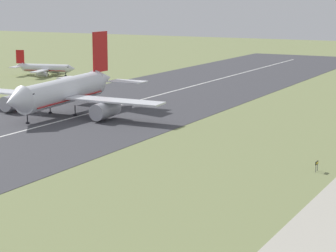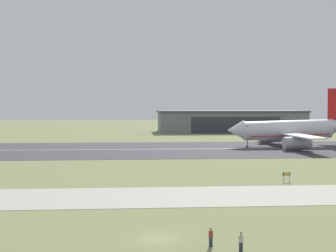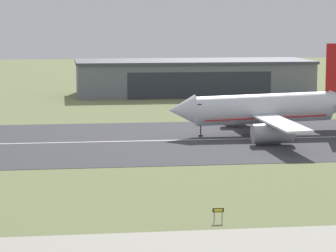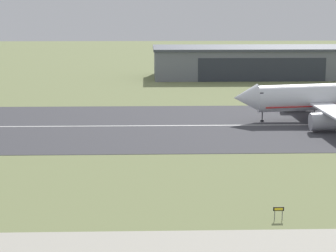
# 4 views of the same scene
# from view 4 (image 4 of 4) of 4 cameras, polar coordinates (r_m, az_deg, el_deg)

# --- Properties ---
(ground_plane) EXTENTS (719.81, 719.81, 0.00)m
(ground_plane) POSITION_cam_4_polar(r_m,az_deg,el_deg) (99.38, -6.37, -5.37)
(ground_plane) COLOR #7A8451
(runway_strip) EXTENTS (479.81, 55.26, 0.06)m
(runway_strip) POSITION_cam_4_polar(r_m,az_deg,el_deg) (146.93, -4.91, -0.01)
(runway_strip) COLOR #3D3D42
(runway_strip) RESTS_ON ground_plane
(runway_centreline) EXTENTS (431.83, 0.70, 0.01)m
(runway_centreline) POSITION_cam_4_polar(r_m,az_deg,el_deg) (146.92, -4.91, 0.01)
(runway_centreline) COLOR silver
(runway_centreline) RESTS_ON runway_strip
(hangar_building) EXTENTS (74.95, 27.31, 11.10)m
(hangar_building) POSITION_cam_4_polar(r_m,az_deg,el_deg) (241.71, 7.66, 5.54)
(hangar_building) COLOR slate
(hangar_building) RESTS_ON ground_plane
(airplane_landing) EXTENTS (42.29, 54.72, 19.32)m
(airplane_landing) POSITION_cam_4_polar(r_m,az_deg,el_deg) (155.82, 13.22, 2.39)
(airplane_landing) COLOR silver
(airplane_landing) RESTS_ON ground_plane
(runway_sign) EXTENTS (1.41, 0.13, 1.73)m
(runway_sign) POSITION_cam_4_polar(r_m,az_deg,el_deg) (85.62, 9.60, -7.24)
(runway_sign) COLOR #4C4C51
(runway_sign) RESTS_ON ground_plane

